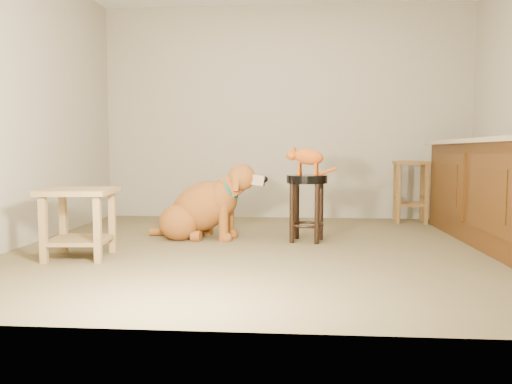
# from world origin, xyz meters

# --- Properties ---
(floor) EXTENTS (4.50, 4.00, 0.01)m
(floor) POSITION_xyz_m (0.00, 0.00, 0.00)
(floor) COLOR brown
(floor) RESTS_ON ground
(room_shell) EXTENTS (4.54, 4.04, 2.62)m
(room_shell) POSITION_xyz_m (0.00, 0.00, 1.68)
(room_shell) COLOR #9E977F
(room_shell) RESTS_ON ground
(cabinet_run) EXTENTS (0.70, 2.56, 0.94)m
(cabinet_run) POSITION_xyz_m (1.94, 0.30, 0.44)
(cabinet_run) COLOR #45260C
(cabinet_run) RESTS_ON ground
(padded_stool) EXTENTS (0.37, 0.37, 0.61)m
(padded_stool) POSITION_xyz_m (0.22, 0.36, 0.43)
(padded_stool) COLOR black
(padded_stool) RESTS_ON ground
(wood_stool) EXTENTS (0.42, 0.42, 0.72)m
(wood_stool) POSITION_xyz_m (1.46, 1.70, 0.37)
(wood_stool) COLOR brown
(wood_stool) RESTS_ON ground
(side_table) EXTENTS (0.56, 0.56, 0.54)m
(side_table) POSITION_xyz_m (-1.55, -0.49, 0.36)
(side_table) COLOR olive
(side_table) RESTS_ON ground
(golden_retriever) EXTENTS (1.18, 0.64, 0.76)m
(golden_retriever) POSITION_xyz_m (-0.76, 0.45, 0.28)
(golden_retriever) COLOR brown
(golden_retriever) RESTS_ON ground
(tabby_kitten) EXTENTS (0.48, 0.19, 0.29)m
(tabby_kitten) POSITION_xyz_m (0.21, 0.36, 0.77)
(tabby_kitten) COLOR #A64710
(tabby_kitten) RESTS_ON padded_stool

